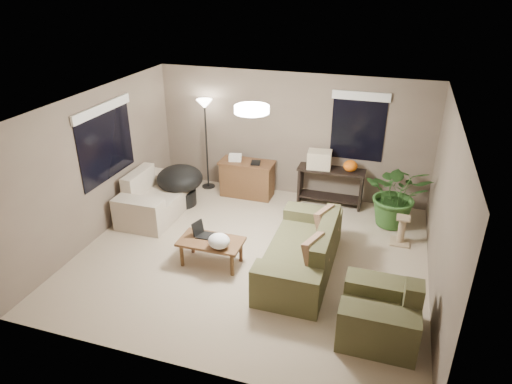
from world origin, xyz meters
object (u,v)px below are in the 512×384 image
(floor_lamp, at_px, (205,115))
(houseplant, at_px, (396,201))
(main_sofa, at_px, (303,254))
(loveseat, at_px, (155,200))
(desk, at_px, (247,179))
(papasan_chair, at_px, (180,182))
(console_table, at_px, (330,184))
(coffee_table, at_px, (211,244))
(armchair, at_px, (380,315))
(cat_scratching_post, at_px, (401,232))

(floor_lamp, relative_size, houseplant, 1.54)
(main_sofa, height_order, floor_lamp, floor_lamp)
(loveseat, bearing_deg, desk, 42.70)
(houseplant, bearing_deg, desk, 173.36)
(papasan_chair, bearing_deg, console_table, 17.61)
(coffee_table, distance_m, desk, 2.52)
(loveseat, relative_size, papasan_chair, 1.58)
(main_sofa, height_order, loveseat, same)
(houseplant, bearing_deg, armchair, -91.20)
(desk, relative_size, cat_scratching_post, 2.20)
(console_table, relative_size, cat_scratching_post, 2.60)
(coffee_table, height_order, houseplant, houseplant)
(houseplant, distance_m, cat_scratching_post, 0.69)
(main_sofa, relative_size, houseplant, 1.78)
(papasan_chair, xyz_separation_m, floor_lamp, (0.20, 0.91, 1.13))
(loveseat, height_order, papasan_chair, loveseat)
(desk, xyz_separation_m, cat_scratching_post, (3.09, -0.97, -0.16))
(desk, bearing_deg, coffee_table, -84.36)
(armchair, bearing_deg, cat_scratching_post, 85.14)
(main_sofa, height_order, cat_scratching_post, main_sofa)
(papasan_chair, bearing_deg, loveseat, -117.39)
(papasan_chair, bearing_deg, cat_scratching_post, -2.78)
(main_sofa, xyz_separation_m, console_table, (0.02, 2.38, 0.14))
(main_sofa, xyz_separation_m, papasan_chair, (-2.80, 1.49, 0.17))
(coffee_table, height_order, console_table, console_table)
(coffee_table, bearing_deg, console_table, 61.36)
(armchair, bearing_deg, houseplant, 88.80)
(armchair, bearing_deg, loveseat, 154.93)
(desk, xyz_separation_m, console_table, (1.69, 0.13, 0.06))
(loveseat, bearing_deg, armchair, -25.07)
(main_sofa, distance_m, papasan_chair, 3.18)
(armchair, distance_m, console_table, 3.65)
(loveseat, height_order, cat_scratching_post, loveseat)
(main_sofa, xyz_separation_m, coffee_table, (-1.42, -0.25, 0.06))
(armchair, height_order, floor_lamp, floor_lamp)
(loveseat, distance_m, floor_lamp, 2.00)
(loveseat, xyz_separation_m, desk, (1.41, 1.30, 0.08))
(coffee_table, distance_m, houseplant, 3.46)
(coffee_table, xyz_separation_m, floor_lamp, (-1.18, 2.65, 1.24))
(console_table, relative_size, houseplant, 1.05)
(main_sofa, relative_size, floor_lamp, 1.15)
(papasan_chair, distance_m, floor_lamp, 1.46)
(coffee_table, height_order, desk, desk)
(armchair, xyz_separation_m, papasan_chair, (-4.02, 2.55, 0.17))
(armchair, relative_size, floor_lamp, 0.52)
(desk, xyz_separation_m, houseplant, (2.95, -0.34, 0.11))
(armchair, relative_size, papasan_chair, 0.99)
(coffee_table, distance_m, papasan_chair, 2.22)
(main_sofa, bearing_deg, loveseat, 162.88)
(armchair, relative_size, cat_scratching_post, 2.00)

